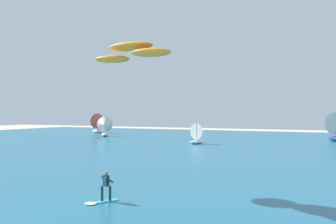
{
  "coord_description": "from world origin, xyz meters",
  "views": [
    {
      "loc": [
        8.85,
        -4.46,
        5.02
      ],
      "look_at": [
        -1.2,
        15.71,
        5.0
      ],
      "focal_mm": 43.06,
      "sensor_mm": 36.0,
      "label": 1
    }
  ],
  "objects_px": {
    "kite": "(130,52)",
    "sailboat_center_horizon": "(334,126)",
    "kitesurfer": "(103,191)",
    "sailboat_far_right": "(99,123)",
    "sailboat_mid_right": "(105,126)",
    "sailboat_outermost": "(199,133)"
  },
  "relations": [
    {
      "from": "kite",
      "to": "sailboat_outermost",
      "type": "bearing_deg",
      "value": 105.54
    },
    {
      "from": "kitesurfer",
      "to": "kite",
      "type": "relative_size",
      "value": 0.29
    },
    {
      "from": "sailboat_outermost",
      "to": "sailboat_mid_right",
      "type": "height_order",
      "value": "sailboat_mid_right"
    },
    {
      "from": "kitesurfer",
      "to": "sailboat_center_horizon",
      "type": "bearing_deg",
      "value": 81.96
    },
    {
      "from": "kite",
      "to": "sailboat_center_horizon",
      "type": "height_order",
      "value": "kite"
    },
    {
      "from": "kitesurfer",
      "to": "kite",
      "type": "xyz_separation_m",
      "value": [
        -0.33,
        3.36,
        8.01
      ]
    },
    {
      "from": "kite",
      "to": "sailboat_center_horizon",
      "type": "bearing_deg",
      "value": 81.09
    },
    {
      "from": "sailboat_far_right",
      "to": "sailboat_mid_right",
      "type": "distance_m",
      "value": 13.18
    },
    {
      "from": "kite",
      "to": "sailboat_far_right",
      "type": "distance_m",
      "value": 69.22
    },
    {
      "from": "sailboat_center_horizon",
      "to": "sailboat_mid_right",
      "type": "bearing_deg",
      "value": -170.03
    },
    {
      "from": "sailboat_far_right",
      "to": "sailboat_center_horizon",
      "type": "bearing_deg",
      "value": -2.96
    },
    {
      "from": "kitesurfer",
      "to": "sailboat_mid_right",
      "type": "bearing_deg",
      "value": 125.35
    },
    {
      "from": "sailboat_far_right",
      "to": "sailboat_mid_right",
      "type": "height_order",
      "value": "sailboat_far_right"
    },
    {
      "from": "sailboat_mid_right",
      "to": "sailboat_center_horizon",
      "type": "bearing_deg",
      "value": 9.97
    },
    {
      "from": "sailboat_outermost",
      "to": "sailboat_center_horizon",
      "type": "xyz_separation_m",
      "value": [
        18.09,
        15.99,
        0.87
      ]
    },
    {
      "from": "kite",
      "to": "sailboat_mid_right",
      "type": "distance_m",
      "value": 56.17
    },
    {
      "from": "kite",
      "to": "sailboat_far_right",
      "type": "bearing_deg",
      "value": 127.83
    },
    {
      "from": "kitesurfer",
      "to": "kite",
      "type": "distance_m",
      "value": 8.69
    },
    {
      "from": "sailboat_mid_right",
      "to": "sailboat_center_horizon",
      "type": "height_order",
      "value": "sailboat_center_horizon"
    },
    {
      "from": "sailboat_far_right",
      "to": "sailboat_outermost",
      "type": "bearing_deg",
      "value": -29.92
    },
    {
      "from": "sailboat_center_horizon",
      "to": "kite",
      "type": "bearing_deg",
      "value": -98.91
    },
    {
      "from": "sailboat_outermost",
      "to": "sailboat_center_horizon",
      "type": "height_order",
      "value": "sailboat_center_horizon"
    }
  ]
}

